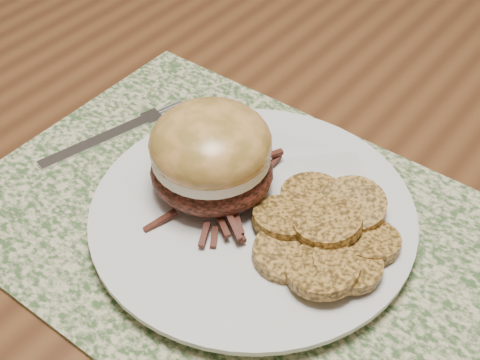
% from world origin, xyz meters
% --- Properties ---
extents(dining_table, '(1.50, 0.90, 0.75)m').
position_xyz_m(dining_table, '(0.00, 0.00, 0.67)').
color(dining_table, brown).
rests_on(dining_table, ground).
extents(placemat, '(0.45, 0.33, 0.00)m').
position_xyz_m(placemat, '(0.01, -0.16, 0.75)').
color(placemat, '#38542B').
rests_on(placemat, dining_table).
extents(dinner_plate, '(0.26, 0.26, 0.02)m').
position_xyz_m(dinner_plate, '(0.02, -0.15, 0.76)').
color(dinner_plate, silver).
rests_on(dinner_plate, placemat).
extents(pork_sandwich, '(0.13, 0.12, 0.08)m').
position_xyz_m(pork_sandwich, '(-0.02, -0.15, 0.81)').
color(pork_sandwich, black).
rests_on(pork_sandwich, dinner_plate).
extents(roasted_potatoes, '(0.14, 0.15, 0.03)m').
position_xyz_m(roasted_potatoes, '(0.09, -0.14, 0.78)').
color(roasted_potatoes, '#AC7932').
rests_on(roasted_potatoes, dinner_plate).
extents(fork, '(0.06, 0.16, 0.00)m').
position_xyz_m(fork, '(-0.15, -0.14, 0.76)').
color(fork, silver).
rests_on(fork, placemat).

